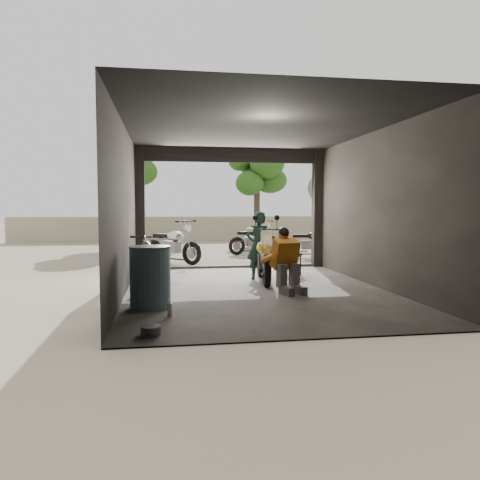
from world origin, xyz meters
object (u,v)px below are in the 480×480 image
object	(u,v)px
outside_bike_a	(172,242)
stool	(292,256)
main_bike	(264,255)
left_bike	(154,259)
outside_bike_c	(311,241)
sign_post	(322,202)
rider	(258,246)
mechanic	(288,262)
outside_bike_b	(254,237)
oil_drum	(150,278)
helmet	(292,247)

from	to	relation	value
outside_bike_a	stool	xyz separation A→B (m)	(2.83, -2.86, -0.17)
main_bike	left_bike	world-z (taller)	main_bike
outside_bike_a	stool	world-z (taller)	outside_bike_a
outside_bike_c	sign_post	world-z (taller)	sign_post
rider	mechanic	bearing A→B (deg)	92.93
main_bike	outside_bike_b	world-z (taller)	main_bike
outside_bike_a	rider	xyz separation A→B (m)	(1.88, -3.44, 0.13)
rider	outside_bike_c	bearing A→B (deg)	-125.71
outside_bike_a	oil_drum	world-z (taller)	outside_bike_a
outside_bike_a	outside_bike_c	size ratio (longest dim) A/B	1.13
outside_bike_c	rider	world-z (taller)	rider
stool	oil_drum	xyz separation A→B (m)	(-3.27, -3.27, 0.03)
outside_bike_a	outside_bike_c	world-z (taller)	outside_bike_a
helmet	sign_post	xyz separation A→B (m)	(1.41, 1.89, 1.11)
outside_bike_c	mechanic	world-z (taller)	mechanic
outside_bike_b	outside_bike_c	xyz separation A→B (m)	(1.61, -1.47, -0.03)
rider	left_bike	bearing A→B (deg)	-1.39
rider	sign_post	bearing A→B (deg)	-137.70
oil_drum	stool	bearing A→B (deg)	44.92
left_bike	stool	distance (m)	3.35
rider	helmet	bearing A→B (deg)	-151.82
mechanic	helmet	world-z (taller)	mechanic
stool	helmet	world-z (taller)	helmet
mechanic	stool	distance (m)	2.44
rider	stool	distance (m)	1.15
main_bike	outside_bike_c	bearing A→B (deg)	67.50
main_bike	mechanic	size ratio (longest dim) A/B	1.52
main_bike	sign_post	size ratio (longest dim) A/B	0.70
rider	outside_bike_b	bearing A→B (deg)	-104.19
mechanic	outside_bike_a	bearing A→B (deg)	99.93
outside_bike_c	sign_post	xyz separation A→B (m)	(-0.26, -1.79, 1.23)
outside_bike_b	rider	world-z (taller)	rider
outside_bike_a	sign_post	bearing A→B (deg)	-58.43
outside_bike_b	oil_drum	bearing A→B (deg)	136.72
rider	oil_drum	bearing A→B (deg)	44.81
left_bike	outside_bike_c	distance (m)	6.62
outside_bike_a	helmet	bearing A→B (deg)	-90.94
left_bike	outside_bike_b	world-z (taller)	outside_bike_b
outside_bike_a	mechanic	world-z (taller)	outside_bike_a
outside_bike_c	main_bike	bearing A→B (deg)	165.04
left_bike	sign_post	size ratio (longest dim) A/B	0.59
outside_bike_b	sign_post	size ratio (longest dim) A/B	0.67
stool	outside_bike_c	bearing A→B (deg)	65.71
outside_bike_c	sign_post	distance (m)	2.19
stool	sign_post	size ratio (longest dim) A/B	0.21
oil_drum	outside_bike_b	bearing A→B (deg)	68.44
main_bike	mechanic	distance (m)	1.39
outside_bike_b	stool	bearing A→B (deg)	157.64
stool	outside_bike_b	bearing A→B (deg)	89.35
main_bike	sign_post	bearing A→B (deg)	57.47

